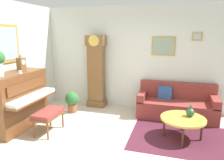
{
  "coord_description": "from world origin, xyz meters",
  "views": [
    {
      "loc": [
        1.07,
        -3.43,
        2.09
      ],
      "look_at": [
        -0.35,
        1.35,
        0.99
      ],
      "focal_mm": 34.36,
      "sensor_mm": 36.0,
      "label": 1
    }
  ],
  "objects_px": {
    "grandfather_clock": "(96,73)",
    "coffee_table": "(183,119)",
    "couch": "(176,105)",
    "piano": "(17,100)",
    "piano_bench": "(48,114)",
    "mantel_clock": "(21,63)",
    "potted_plant": "(72,101)",
    "teacup": "(20,72)",
    "green_jug": "(190,112)"
  },
  "relations": [
    {
      "from": "piano_bench",
      "to": "couch",
      "type": "xyz_separation_m",
      "value": [
        2.59,
        1.71,
        -0.09
      ]
    },
    {
      "from": "grandfather_clock",
      "to": "green_jug",
      "type": "height_order",
      "value": "grandfather_clock"
    },
    {
      "from": "coffee_table",
      "to": "green_jug",
      "type": "relative_size",
      "value": 3.67
    },
    {
      "from": "potted_plant",
      "to": "green_jug",
      "type": "bearing_deg",
      "value": -11.26
    },
    {
      "from": "piano",
      "to": "piano_bench",
      "type": "distance_m",
      "value": 0.84
    },
    {
      "from": "green_jug",
      "to": "potted_plant",
      "type": "relative_size",
      "value": 0.43
    },
    {
      "from": "coffee_table",
      "to": "piano_bench",
      "type": "bearing_deg",
      "value": -168.98
    },
    {
      "from": "green_jug",
      "to": "teacup",
      "type": "bearing_deg",
      "value": -170.06
    },
    {
      "from": "grandfather_clock",
      "to": "mantel_clock",
      "type": "xyz_separation_m",
      "value": [
        -1.18,
        -1.6,
        0.45
      ]
    },
    {
      "from": "couch",
      "to": "coffee_table",
      "type": "height_order",
      "value": "couch"
    },
    {
      "from": "piano",
      "to": "coffee_table",
      "type": "relative_size",
      "value": 1.64
    },
    {
      "from": "teacup",
      "to": "green_jug",
      "type": "distance_m",
      "value": 3.63
    },
    {
      "from": "grandfather_clock",
      "to": "potted_plant",
      "type": "relative_size",
      "value": 3.62
    },
    {
      "from": "piano",
      "to": "teacup",
      "type": "bearing_deg",
      "value": -11.01
    },
    {
      "from": "piano_bench",
      "to": "teacup",
      "type": "height_order",
      "value": "teacup"
    },
    {
      "from": "piano",
      "to": "mantel_clock",
      "type": "height_order",
      "value": "mantel_clock"
    },
    {
      "from": "mantel_clock",
      "to": "grandfather_clock",
      "type": "bearing_deg",
      "value": 53.54
    },
    {
      "from": "coffee_table",
      "to": "mantel_clock",
      "type": "xyz_separation_m",
      "value": [
        -3.52,
        -0.24,
        1.01
      ]
    },
    {
      "from": "couch",
      "to": "grandfather_clock",
      "type": "bearing_deg",
      "value": 175.43
    },
    {
      "from": "couch",
      "to": "green_jug",
      "type": "distance_m",
      "value": 1.12
    },
    {
      "from": "couch",
      "to": "green_jug",
      "type": "height_order",
      "value": "couch"
    },
    {
      "from": "coffee_table",
      "to": "teacup",
      "type": "relative_size",
      "value": 7.59
    },
    {
      "from": "mantel_clock",
      "to": "couch",
      "type": "bearing_deg",
      "value": 22.73
    },
    {
      "from": "couch",
      "to": "piano",
      "type": "bearing_deg",
      "value": -154.09
    },
    {
      "from": "mantel_clock",
      "to": "green_jug",
      "type": "xyz_separation_m",
      "value": [
        3.65,
        0.35,
        -0.89
      ]
    },
    {
      "from": "piano",
      "to": "green_jug",
      "type": "bearing_deg",
      "value": 9.07
    },
    {
      "from": "grandfather_clock",
      "to": "mantel_clock",
      "type": "height_order",
      "value": "grandfather_clock"
    },
    {
      "from": "coffee_table",
      "to": "grandfather_clock",
      "type": "bearing_deg",
      "value": 149.92
    },
    {
      "from": "piano_bench",
      "to": "grandfather_clock",
      "type": "xyz_separation_m",
      "value": [
        0.38,
        1.88,
        0.56
      ]
    },
    {
      "from": "grandfather_clock",
      "to": "teacup",
      "type": "relative_size",
      "value": 17.5
    },
    {
      "from": "piano_bench",
      "to": "coffee_table",
      "type": "bearing_deg",
      "value": 11.02
    },
    {
      "from": "grandfather_clock",
      "to": "coffee_table",
      "type": "bearing_deg",
      "value": -30.08
    },
    {
      "from": "coffee_table",
      "to": "green_jug",
      "type": "height_order",
      "value": "green_jug"
    },
    {
      "from": "piano_bench",
      "to": "potted_plant",
      "type": "distance_m",
      "value": 1.23
    },
    {
      "from": "green_jug",
      "to": "potted_plant",
      "type": "xyz_separation_m",
      "value": [
        -2.92,
        0.58,
        -0.2
      ]
    },
    {
      "from": "teacup",
      "to": "green_jug",
      "type": "xyz_separation_m",
      "value": [
        3.5,
        0.61,
        -0.74
      ]
    },
    {
      "from": "coffee_table",
      "to": "mantel_clock",
      "type": "height_order",
      "value": "mantel_clock"
    },
    {
      "from": "grandfather_clock",
      "to": "coffee_table",
      "type": "height_order",
      "value": "grandfather_clock"
    },
    {
      "from": "piano_bench",
      "to": "mantel_clock",
      "type": "height_order",
      "value": "mantel_clock"
    },
    {
      "from": "grandfather_clock",
      "to": "couch",
      "type": "distance_m",
      "value": 2.31
    },
    {
      "from": "piano_bench",
      "to": "couch",
      "type": "bearing_deg",
      "value": 33.4
    },
    {
      "from": "grandfather_clock",
      "to": "mantel_clock",
      "type": "relative_size",
      "value": 5.34
    },
    {
      "from": "piano_bench",
      "to": "mantel_clock",
      "type": "relative_size",
      "value": 1.84
    },
    {
      "from": "couch",
      "to": "teacup",
      "type": "xyz_separation_m",
      "value": [
        -3.24,
        -1.68,
        0.96
      ]
    },
    {
      "from": "grandfather_clock",
      "to": "potted_plant",
      "type": "xyz_separation_m",
      "value": [
        -0.45,
        -0.66,
        -0.64
      ]
    },
    {
      "from": "potted_plant",
      "to": "teacup",
      "type": "bearing_deg",
      "value": -115.79
    },
    {
      "from": "piano_bench",
      "to": "teacup",
      "type": "distance_m",
      "value": 1.08
    },
    {
      "from": "teacup",
      "to": "potted_plant",
      "type": "bearing_deg",
      "value": 64.21
    },
    {
      "from": "couch",
      "to": "potted_plant",
      "type": "height_order",
      "value": "couch"
    },
    {
      "from": "potted_plant",
      "to": "coffee_table",
      "type": "bearing_deg",
      "value": -13.98
    }
  ]
}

